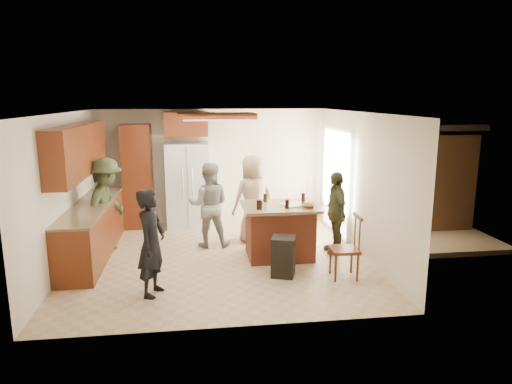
{
  "coord_description": "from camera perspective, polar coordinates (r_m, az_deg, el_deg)",
  "views": [
    {
      "loc": [
        -0.37,
        -7.6,
        2.74
      ],
      "look_at": [
        0.64,
        0.0,
        1.15
      ],
      "focal_mm": 32.0,
      "sensor_mm": 36.0,
      "label": 1
    }
  ],
  "objects": [
    {
      "name": "person_behind_right",
      "position": [
        8.75,
        -0.31,
        -0.79
      ],
      "size": [
        0.96,
        0.78,
        1.69
      ],
      "primitive_type": "imported",
      "rotation": [
        0.0,
        0.0,
        3.48
      ],
      "color": "tan",
      "rests_on": "ground"
    },
    {
      "name": "spindle_chair",
      "position": [
        7.19,
        11.15,
        -7.06
      ],
      "size": [
        0.44,
        0.44,
        0.99
      ],
      "color": "maroon",
      "rests_on": "ground"
    },
    {
      "name": "left_cabinetry",
      "position": [
        8.41,
        -20.29,
        -1.29
      ],
      "size": [
        0.64,
        3.0,
        2.3
      ],
      "color": "maroon",
      "rests_on": "ground"
    },
    {
      "name": "trash_bin",
      "position": [
        7.18,
        3.44,
        -8.01
      ],
      "size": [
        0.44,
        0.44,
        0.63
      ],
      "color": "black",
      "rests_on": "ground"
    },
    {
      "name": "kitchen_island",
      "position": [
        7.96,
        2.96,
        -4.83
      ],
      "size": [
        1.28,
        1.03,
        0.93
      ],
      "color": "#A14529",
      "rests_on": "ground"
    },
    {
      "name": "refrigerator",
      "position": [
        9.89,
        -8.51,
        0.86
      ],
      "size": [
        0.9,
        0.76,
        1.8
      ],
      "color": "white",
      "rests_on": "ground"
    },
    {
      "name": "person_counter",
      "position": [
        8.58,
        -18.15,
        -1.59
      ],
      "size": [
        0.75,
        1.19,
        1.71
      ],
      "primitive_type": "imported",
      "rotation": [
        0.0,
        0.0,
        1.34
      ],
      "color": "#353F24",
      "rests_on": "ground"
    },
    {
      "name": "person_side_right",
      "position": [
        8.26,
        9.92,
        -2.52
      ],
      "size": [
        0.45,
        0.86,
        1.47
      ],
      "primitive_type": "imported",
      "rotation": [
        0.0,
        0.0,
        -1.58
      ],
      "color": "#3C4126",
      "rests_on": "ground"
    },
    {
      "name": "person_behind_left",
      "position": [
        8.5,
        -5.9,
        -1.61
      ],
      "size": [
        0.81,
        0.55,
        1.58
      ],
      "primitive_type": "imported",
      "rotation": [
        0.0,
        0.0,
        3.04
      ],
      "color": "gray",
      "rests_on": "ground"
    },
    {
      "name": "room_shell",
      "position": [
        10.56,
        19.25,
        0.82
      ],
      "size": [
        8.0,
        5.2,
        5.0
      ],
      "color": "tan",
      "rests_on": "ground"
    },
    {
      "name": "island_items",
      "position": [
        7.77,
        4.33,
        -1.48
      ],
      "size": [
        1.02,
        0.7,
        0.15
      ],
      "color": "silver",
      "rests_on": "kitchen_island"
    },
    {
      "name": "back_wall_units",
      "position": [
        9.94,
        -13.11,
        3.54
      ],
      "size": [
        1.8,
        0.6,
        2.45
      ],
      "color": "maroon",
      "rests_on": "ground"
    },
    {
      "name": "person_front_left",
      "position": [
        6.54,
        -12.94,
        -6.21
      ],
      "size": [
        0.56,
        0.66,
        1.52
      ],
      "primitive_type": "imported",
      "rotation": [
        0.0,
        0.0,
        1.25
      ],
      "color": "black",
      "rests_on": "ground"
    }
  ]
}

